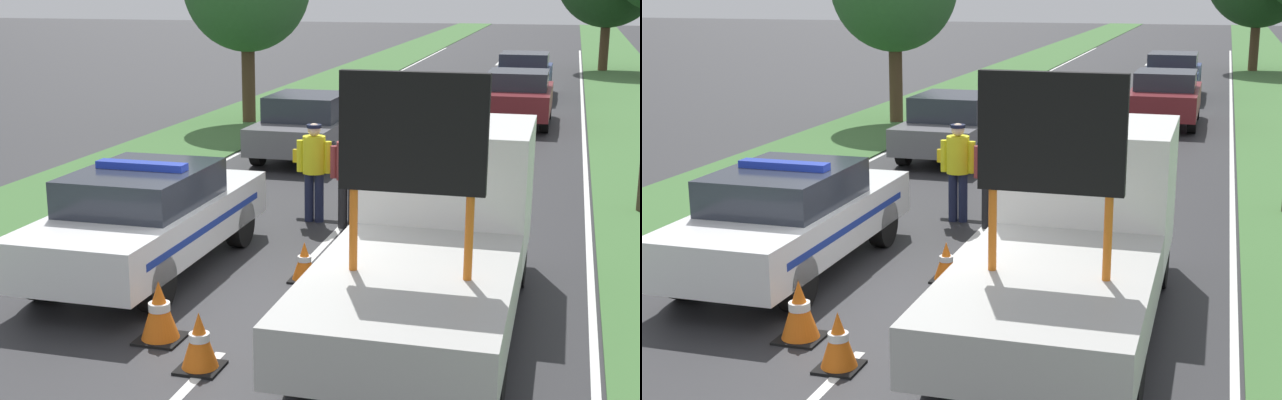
% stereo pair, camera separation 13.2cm
% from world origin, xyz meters
% --- Properties ---
extents(ground_plane, '(160.00, 160.00, 0.00)m').
position_xyz_m(ground_plane, '(0.00, 0.00, 0.00)').
color(ground_plane, '#28282B').
extents(lane_markings, '(8.19, 61.61, 0.01)m').
position_xyz_m(lane_markings, '(0.00, 15.14, 0.00)').
color(lane_markings, silver).
rests_on(lane_markings, ground).
extents(grass_verge_left, '(3.21, 120.00, 0.03)m').
position_xyz_m(grass_verge_left, '(-5.75, 20.00, 0.02)').
color(grass_verge_left, '#427038').
rests_on(grass_verge_left, ground).
extents(grass_verge_right, '(3.21, 120.00, 0.03)m').
position_xyz_m(grass_verge_right, '(5.75, 20.00, 0.02)').
color(grass_verge_right, '#427038').
rests_on(grass_verge_right, ground).
extents(police_car, '(1.87, 4.87, 1.62)m').
position_xyz_m(police_car, '(-2.07, 0.78, 0.80)').
color(police_car, white).
rests_on(police_car, ground).
extents(work_truck, '(2.18, 5.96, 3.18)m').
position_xyz_m(work_truck, '(2.07, 0.40, 1.09)').
color(work_truck, white).
rests_on(work_truck, ground).
extents(road_barrier, '(2.44, 0.08, 1.13)m').
position_xyz_m(road_barrier, '(0.09, 4.70, 0.92)').
color(road_barrier, black).
rests_on(road_barrier, ground).
extents(police_officer, '(0.62, 0.39, 1.72)m').
position_xyz_m(police_officer, '(-0.55, 4.03, 1.02)').
color(police_officer, '#191E38').
rests_on(police_officer, ground).
extents(pedestrian_civilian, '(0.61, 0.39, 1.70)m').
position_xyz_m(pedestrian_civilian, '(0.12, 3.74, 1.00)').
color(pedestrian_civilian, '#232326').
rests_on(pedestrian_civilian, ground).
extents(traffic_cone_near_police, '(0.47, 0.47, 0.65)m').
position_xyz_m(traffic_cone_near_police, '(-0.05, -2.14, 0.32)').
color(traffic_cone_near_police, black).
rests_on(traffic_cone_near_police, ground).
extents(traffic_cone_centre_front, '(0.40, 0.40, 0.56)m').
position_xyz_m(traffic_cone_centre_front, '(0.20, 0.95, 0.28)').
color(traffic_cone_centre_front, black).
rests_on(traffic_cone_centre_front, ground).
extents(traffic_cone_near_truck, '(0.53, 0.53, 0.72)m').
position_xyz_m(traffic_cone_near_truck, '(-0.81, -1.53, 0.36)').
color(traffic_cone_near_truck, black).
rests_on(traffic_cone_near_truck, ground).
extents(queued_car_suv_grey, '(1.88, 4.17, 1.50)m').
position_xyz_m(queued_car_suv_grey, '(-2.29, 9.63, 0.76)').
color(queued_car_suv_grey, slate).
rests_on(queued_car_suv_grey, ground).
extents(queued_car_wagon_maroon, '(1.90, 4.24, 1.57)m').
position_xyz_m(queued_car_wagon_maroon, '(2.15, 16.01, 0.82)').
color(queued_car_wagon_maroon, maroon).
rests_on(queued_car_wagon_maroon, ground).
extents(queued_car_hatch_blue, '(1.88, 4.48, 1.59)m').
position_xyz_m(queued_car_hatch_blue, '(1.98, 22.60, 0.83)').
color(queued_car_hatch_blue, navy).
rests_on(queued_car_hatch_blue, ground).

